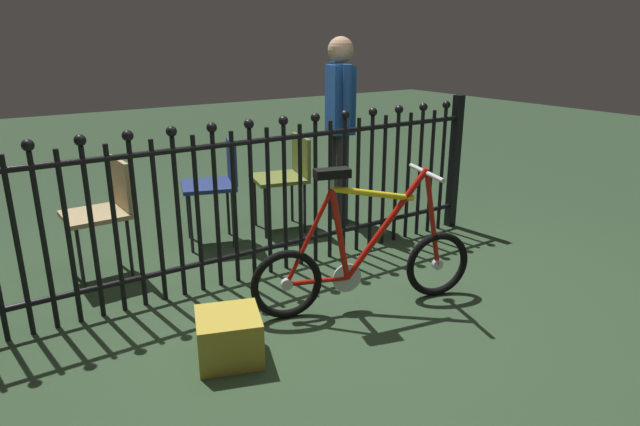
{
  "coord_description": "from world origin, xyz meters",
  "views": [
    {
      "loc": [
        -1.63,
        -2.45,
        1.59
      ],
      "look_at": [
        0.14,
        0.21,
        0.55
      ],
      "focal_mm": 30.99,
      "sensor_mm": 36.0,
      "label": 1
    }
  ],
  "objects_px": {
    "chair_tan": "(106,206)",
    "display_crate": "(229,337)",
    "bicycle": "(365,261)",
    "person_visitor": "(340,116)",
    "chair_olive": "(287,172)",
    "chair_navy": "(217,180)"
  },
  "relations": [
    {
      "from": "chair_tan",
      "to": "display_crate",
      "type": "distance_m",
      "value": 1.46
    },
    {
      "from": "bicycle",
      "to": "person_visitor",
      "type": "height_order",
      "value": "person_visitor"
    },
    {
      "from": "bicycle",
      "to": "display_crate",
      "type": "xyz_separation_m",
      "value": [
        -0.93,
        -0.07,
        -0.18
      ]
    },
    {
      "from": "bicycle",
      "to": "chair_olive",
      "type": "height_order",
      "value": "bicycle"
    },
    {
      "from": "bicycle",
      "to": "chair_navy",
      "type": "bearing_deg",
      "value": 100.48
    },
    {
      "from": "chair_olive",
      "to": "display_crate",
      "type": "bearing_deg",
      "value": -129.29
    },
    {
      "from": "bicycle",
      "to": "chair_navy",
      "type": "relative_size",
      "value": 1.68
    },
    {
      "from": "chair_tan",
      "to": "display_crate",
      "type": "xyz_separation_m",
      "value": [
        0.23,
        -1.4,
        -0.38
      ]
    },
    {
      "from": "person_visitor",
      "to": "chair_navy",
      "type": "bearing_deg",
      "value": 174.97
    },
    {
      "from": "chair_olive",
      "to": "chair_tan",
      "type": "xyz_separation_m",
      "value": [
        -1.5,
        -0.15,
        0.01
      ]
    },
    {
      "from": "chair_olive",
      "to": "person_visitor",
      "type": "bearing_deg",
      "value": -9.83
    },
    {
      "from": "bicycle",
      "to": "chair_tan",
      "type": "height_order",
      "value": "bicycle"
    },
    {
      "from": "chair_tan",
      "to": "display_crate",
      "type": "bearing_deg",
      "value": -80.76
    },
    {
      "from": "bicycle",
      "to": "display_crate",
      "type": "bearing_deg",
      "value": -175.87
    },
    {
      "from": "chair_tan",
      "to": "person_visitor",
      "type": "height_order",
      "value": "person_visitor"
    },
    {
      "from": "chair_olive",
      "to": "chair_tan",
      "type": "relative_size",
      "value": 0.98
    },
    {
      "from": "chair_navy",
      "to": "chair_tan",
      "type": "bearing_deg",
      "value": -169.11
    },
    {
      "from": "chair_tan",
      "to": "person_visitor",
      "type": "bearing_deg",
      "value": 2.11
    },
    {
      "from": "chair_navy",
      "to": "display_crate",
      "type": "xyz_separation_m",
      "value": [
        -0.65,
        -1.57,
        -0.39
      ]
    },
    {
      "from": "display_crate",
      "to": "chair_tan",
      "type": "bearing_deg",
      "value": 99.24
    },
    {
      "from": "chair_navy",
      "to": "person_visitor",
      "type": "distance_m",
      "value": 1.18
    },
    {
      "from": "person_visitor",
      "to": "display_crate",
      "type": "height_order",
      "value": "person_visitor"
    }
  ]
}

